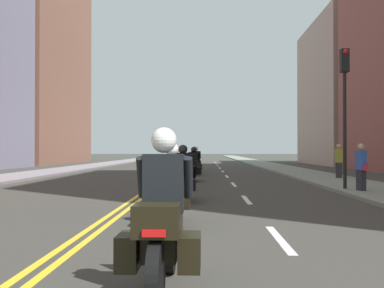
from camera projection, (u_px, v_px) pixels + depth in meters
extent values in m
plane|color=#393933|center=(185.00, 164.00, 47.64)|extent=(264.00, 264.00, 0.00)
cube|color=gray|center=(109.00, 164.00, 47.85)|extent=(2.93, 144.00, 0.12)
cube|color=gray|center=(263.00, 164.00, 47.42)|extent=(2.93, 144.00, 0.12)
cube|color=yellow|center=(184.00, 164.00, 47.64)|extent=(0.12, 132.00, 0.01)
cube|color=yellow|center=(186.00, 164.00, 47.63)|extent=(0.12, 132.00, 0.01)
cube|color=silver|center=(279.00, 239.00, 7.57)|extent=(0.14, 2.40, 0.01)
cube|color=silver|center=(246.00, 200.00, 13.56)|extent=(0.14, 2.40, 0.01)
cube|color=silver|center=(234.00, 184.00, 19.56)|extent=(0.14, 2.40, 0.01)
cube|color=silver|center=(227.00, 176.00, 25.56)|extent=(0.14, 2.40, 0.01)
cube|color=silver|center=(223.00, 171.00, 31.56)|extent=(0.14, 2.40, 0.01)
cube|color=silver|center=(220.00, 168.00, 37.55)|extent=(0.14, 2.40, 0.01)
cube|color=silver|center=(218.00, 166.00, 43.55)|extent=(0.14, 2.40, 0.01)
cube|color=silver|center=(216.00, 164.00, 49.55)|extent=(0.14, 2.40, 0.01)
cube|color=silver|center=(215.00, 162.00, 55.54)|extent=(0.14, 2.40, 0.01)
cube|color=brown|center=(39.00, 67.00, 52.01)|extent=(7.09, 19.26, 21.47)
cube|color=#2D3847|center=(7.00, 115.00, 52.04)|extent=(0.04, 16.18, 0.90)
cube|color=#2D3847|center=(7.00, 63.00, 52.12)|extent=(0.04, 16.18, 0.90)
cube|color=#2D3847|center=(8.00, 10.00, 52.19)|extent=(0.04, 16.18, 0.90)
cube|color=tan|center=(357.00, 93.00, 47.47)|extent=(9.04, 15.56, 14.50)
cylinder|color=black|center=(170.00, 244.00, 5.49)|extent=(0.12, 0.67, 0.67)
cylinder|color=black|center=(155.00, 280.00, 3.97)|extent=(0.12, 0.67, 0.67)
cube|color=silver|center=(170.00, 214.00, 5.49)|extent=(0.14, 0.32, 0.04)
cube|color=black|center=(164.00, 232.00, 4.73)|extent=(0.33, 1.15, 0.40)
cube|color=black|center=(157.00, 220.00, 4.05)|extent=(0.40, 0.36, 0.28)
cube|color=red|center=(154.00, 233.00, 3.86)|extent=(0.20, 0.03, 0.06)
cube|color=black|center=(129.00, 251.00, 4.29)|extent=(0.20, 0.44, 0.32)
cube|color=black|center=(190.00, 252.00, 4.27)|extent=(0.20, 0.44, 0.32)
cube|color=#B2C1CC|center=(168.00, 190.00, 5.22)|extent=(0.36, 0.13, 0.36)
cube|color=black|center=(164.00, 183.00, 4.69)|extent=(0.40, 0.26, 0.59)
cylinder|color=black|center=(142.00, 177.00, 4.85)|extent=(0.10, 0.28, 0.45)
cylinder|color=black|center=(188.00, 178.00, 4.83)|extent=(0.10, 0.28, 0.45)
sphere|color=white|center=(164.00, 140.00, 4.73)|extent=(0.26, 0.26, 0.26)
cylinder|color=black|center=(175.00, 202.00, 9.88)|extent=(0.15, 0.68, 0.67)
cylinder|color=black|center=(168.00, 212.00, 8.40)|extent=(0.15, 0.68, 0.67)
cube|color=silver|center=(175.00, 186.00, 9.88)|extent=(0.15, 0.32, 0.04)
cube|color=black|center=(172.00, 192.00, 9.14)|extent=(0.35, 1.14, 0.40)
cube|color=black|center=(168.00, 184.00, 8.48)|extent=(0.41, 0.37, 0.28)
cube|color=red|center=(167.00, 189.00, 8.29)|extent=(0.20, 0.04, 0.06)
cube|color=black|center=(155.00, 200.00, 8.71)|extent=(0.21, 0.45, 0.32)
cube|color=black|center=(184.00, 200.00, 8.68)|extent=(0.21, 0.45, 0.32)
cube|color=#B2C1CC|center=(174.00, 172.00, 9.62)|extent=(0.36, 0.13, 0.36)
cube|color=black|center=(172.00, 169.00, 9.10)|extent=(0.41, 0.27, 0.51)
cylinder|color=black|center=(160.00, 166.00, 9.26)|extent=(0.11, 0.28, 0.45)
cylinder|color=black|center=(184.00, 167.00, 9.24)|extent=(0.11, 0.28, 0.45)
sphere|color=white|center=(172.00, 149.00, 9.13)|extent=(0.26, 0.26, 0.26)
cylinder|color=black|center=(185.00, 188.00, 14.02)|extent=(0.16, 0.63, 0.62)
cylinder|color=black|center=(181.00, 192.00, 12.52)|extent=(0.16, 0.63, 0.62)
cube|color=silver|center=(185.00, 177.00, 14.02)|extent=(0.15, 0.33, 0.04)
cube|color=black|center=(183.00, 180.00, 13.27)|extent=(0.36, 1.15, 0.40)
cube|color=black|center=(181.00, 174.00, 12.60)|extent=(0.41, 0.37, 0.28)
cube|color=red|center=(180.00, 177.00, 12.41)|extent=(0.20, 0.04, 0.06)
cube|color=black|center=(172.00, 185.00, 12.84)|extent=(0.22, 0.45, 0.32)
cube|color=black|center=(192.00, 185.00, 12.81)|extent=(0.22, 0.45, 0.32)
cube|color=#B2C1CC|center=(184.00, 166.00, 13.76)|extent=(0.36, 0.14, 0.36)
cube|color=black|center=(183.00, 164.00, 13.23)|extent=(0.41, 0.28, 0.54)
cylinder|color=black|center=(175.00, 162.00, 13.40)|extent=(0.11, 0.28, 0.45)
cylinder|color=black|center=(192.00, 162.00, 13.37)|extent=(0.11, 0.28, 0.45)
sphere|color=black|center=(183.00, 149.00, 13.27)|extent=(0.26, 0.26, 0.26)
cylinder|color=black|center=(181.00, 179.00, 18.13)|extent=(0.14, 0.65, 0.64)
cylinder|color=black|center=(180.00, 182.00, 16.56)|extent=(0.14, 0.65, 0.64)
cube|color=silver|center=(181.00, 170.00, 18.13)|extent=(0.15, 0.32, 0.04)
cube|color=black|center=(181.00, 173.00, 17.35)|extent=(0.35, 1.19, 0.40)
cube|color=black|center=(180.00, 168.00, 16.65)|extent=(0.41, 0.37, 0.28)
cube|color=red|center=(180.00, 170.00, 16.46)|extent=(0.20, 0.04, 0.06)
cube|color=black|center=(173.00, 176.00, 16.88)|extent=(0.21, 0.44, 0.32)
cube|color=black|center=(188.00, 176.00, 16.88)|extent=(0.21, 0.44, 0.32)
cube|color=#B2C1CC|center=(181.00, 162.00, 17.85)|extent=(0.36, 0.13, 0.36)
cube|color=black|center=(181.00, 160.00, 17.31)|extent=(0.41, 0.27, 0.55)
cylinder|color=black|center=(174.00, 159.00, 17.46)|extent=(0.11, 0.28, 0.45)
cylinder|color=black|center=(187.00, 159.00, 17.46)|extent=(0.11, 0.28, 0.45)
sphere|color=white|center=(181.00, 149.00, 17.34)|extent=(0.26, 0.26, 0.26)
cylinder|color=black|center=(194.00, 173.00, 22.60)|extent=(0.12, 0.65, 0.65)
cylinder|color=black|center=(193.00, 175.00, 21.04)|extent=(0.12, 0.65, 0.65)
cube|color=silver|center=(194.00, 166.00, 22.60)|extent=(0.15, 0.32, 0.04)
cube|color=black|center=(194.00, 168.00, 21.82)|extent=(0.35, 1.19, 0.40)
cube|color=black|center=(193.00, 164.00, 21.12)|extent=(0.41, 0.37, 0.28)
cube|color=red|center=(193.00, 166.00, 20.93)|extent=(0.20, 0.04, 0.06)
cube|color=black|center=(187.00, 171.00, 21.37)|extent=(0.21, 0.45, 0.32)
cube|color=black|center=(199.00, 171.00, 21.34)|extent=(0.21, 0.45, 0.32)
cube|color=#B2C1CC|center=(194.00, 160.00, 22.33)|extent=(0.36, 0.13, 0.36)
cube|color=black|center=(194.00, 158.00, 21.78)|extent=(0.41, 0.27, 0.54)
cylinder|color=black|center=(189.00, 157.00, 21.94)|extent=(0.11, 0.28, 0.45)
cylinder|color=black|center=(199.00, 157.00, 21.92)|extent=(0.11, 0.28, 0.45)
sphere|color=black|center=(194.00, 149.00, 21.81)|extent=(0.26, 0.26, 0.26)
cylinder|color=black|center=(196.00, 169.00, 27.64)|extent=(0.11, 0.68, 0.68)
cylinder|color=black|center=(195.00, 170.00, 26.04)|extent=(0.11, 0.68, 0.68)
cube|color=silver|center=(196.00, 163.00, 27.64)|extent=(0.14, 0.32, 0.04)
cube|color=black|center=(196.00, 164.00, 26.84)|extent=(0.33, 1.22, 0.40)
cube|color=black|center=(195.00, 161.00, 26.13)|extent=(0.40, 0.36, 0.28)
cube|color=red|center=(195.00, 162.00, 25.94)|extent=(0.20, 0.03, 0.06)
cube|color=black|center=(191.00, 167.00, 26.37)|extent=(0.20, 0.44, 0.32)
cube|color=black|center=(200.00, 167.00, 26.35)|extent=(0.20, 0.44, 0.32)
cube|color=#B2C1CC|center=(196.00, 158.00, 27.36)|extent=(0.36, 0.13, 0.36)
cube|color=black|center=(196.00, 156.00, 26.80)|extent=(0.40, 0.26, 0.58)
cylinder|color=black|center=(192.00, 155.00, 26.96)|extent=(0.10, 0.28, 0.45)
cylinder|color=black|center=(200.00, 155.00, 26.94)|extent=(0.10, 0.28, 0.45)
sphere|color=white|center=(196.00, 149.00, 26.83)|extent=(0.26, 0.26, 0.26)
cylinder|color=black|center=(194.00, 167.00, 31.93)|extent=(0.14, 0.64, 0.64)
cylinder|color=black|center=(193.00, 167.00, 30.37)|extent=(0.14, 0.64, 0.64)
cube|color=silver|center=(194.00, 162.00, 31.94)|extent=(0.14, 0.32, 0.04)
cube|color=black|center=(193.00, 163.00, 31.15)|extent=(0.33, 1.19, 0.40)
cube|color=black|center=(193.00, 160.00, 30.45)|extent=(0.40, 0.36, 0.28)
cube|color=red|center=(193.00, 161.00, 30.26)|extent=(0.20, 0.03, 0.06)
cube|color=black|center=(189.00, 164.00, 30.69)|extent=(0.20, 0.44, 0.32)
cube|color=black|center=(197.00, 164.00, 30.67)|extent=(0.20, 0.44, 0.32)
cube|color=#B2C1CC|center=(194.00, 157.00, 31.66)|extent=(0.36, 0.12, 0.36)
cube|color=black|center=(193.00, 156.00, 31.11)|extent=(0.40, 0.26, 0.50)
cylinder|color=black|center=(190.00, 155.00, 31.27)|extent=(0.10, 0.28, 0.45)
cylinder|color=black|center=(197.00, 155.00, 31.25)|extent=(0.10, 0.28, 0.45)
sphere|color=black|center=(193.00, 150.00, 31.15)|extent=(0.26, 0.26, 0.26)
cylinder|color=black|center=(197.00, 164.00, 36.19)|extent=(0.12, 0.67, 0.67)
cylinder|color=black|center=(196.00, 165.00, 34.69)|extent=(0.12, 0.67, 0.67)
cube|color=silver|center=(197.00, 160.00, 36.19)|extent=(0.15, 0.32, 0.04)
cube|color=black|center=(196.00, 161.00, 35.45)|extent=(0.35, 1.15, 0.40)
cube|color=black|center=(196.00, 158.00, 34.78)|extent=(0.41, 0.37, 0.28)
cube|color=red|center=(196.00, 159.00, 34.58)|extent=(0.20, 0.04, 0.06)
cube|color=black|center=(192.00, 163.00, 35.01)|extent=(0.21, 0.44, 0.32)
cube|color=black|center=(200.00, 163.00, 34.98)|extent=(0.21, 0.44, 0.32)
cube|color=#B2C1CC|center=(196.00, 156.00, 35.93)|extent=(0.36, 0.13, 0.36)
cube|color=black|center=(196.00, 155.00, 35.40)|extent=(0.41, 0.27, 0.57)
cylinder|color=black|center=(193.00, 154.00, 35.57)|extent=(0.11, 0.28, 0.45)
cylinder|color=black|center=(199.00, 154.00, 35.54)|extent=(0.11, 0.28, 0.45)
sphere|color=black|center=(196.00, 149.00, 35.44)|extent=(0.26, 0.26, 0.26)
cylinder|color=black|center=(345.00, 131.00, 16.04)|extent=(0.12, 0.12, 4.19)
cube|color=black|center=(344.00, 61.00, 16.07)|extent=(0.28, 0.28, 0.80)
sphere|color=red|center=(346.00, 52.00, 15.92)|extent=(0.18, 0.18, 0.18)
cube|color=#282B32|center=(361.00, 182.00, 15.24)|extent=(0.27, 0.32, 0.80)
cube|color=#345BBA|center=(361.00, 160.00, 15.25)|extent=(0.31, 0.41, 0.63)
sphere|color=tan|center=(361.00, 147.00, 15.26)|extent=(0.22, 0.22, 0.22)
cube|color=#C82E3C|center=(365.00, 167.00, 15.04)|extent=(0.14, 0.18, 0.24)
cube|color=#2A2A2C|center=(339.00, 171.00, 22.41)|extent=(0.33, 0.28, 0.85)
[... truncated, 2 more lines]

